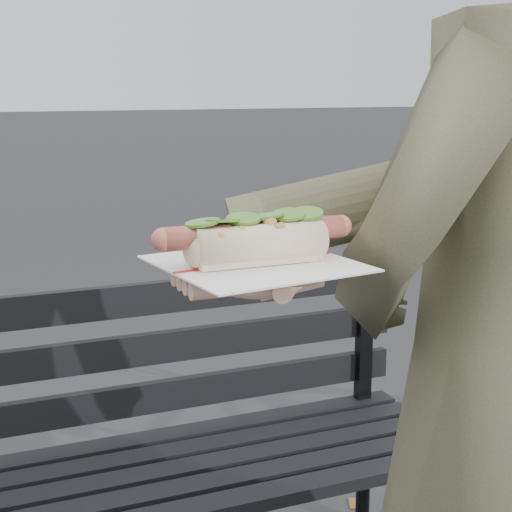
{
  "coord_description": "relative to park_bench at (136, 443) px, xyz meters",
  "views": [
    {
      "loc": [
        -0.31,
        -0.87,
        1.35
      ],
      "look_at": [
        -0.0,
        -0.13,
        1.17
      ],
      "focal_mm": 55.0,
      "sensor_mm": 36.0,
      "label": 1
    }
  ],
  "objects": [
    {
      "name": "park_bench",
      "position": [
        0.0,
        0.0,
        0.0
      ],
      "size": [
        1.5,
        0.44,
        0.88
      ],
      "color": "black",
      "rests_on": "ground"
    },
    {
      "name": "person",
      "position": [
        0.34,
        -0.83,
        0.38
      ],
      "size": [
        0.77,
        0.66,
        1.8
      ],
      "primitive_type": "imported",
      "rotation": [
        0.0,
        0.0,
        3.56
      ],
      "color": "#484730",
      "rests_on": "ground"
    },
    {
      "name": "held_hotdog",
      "position": [
        0.12,
        -0.87,
        0.68
      ],
      "size": [
        0.64,
        0.32,
        0.2
      ],
      "color": "#484730"
    }
  ]
}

